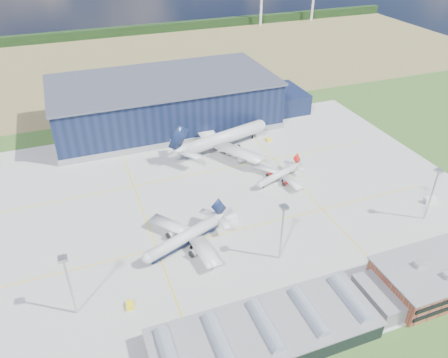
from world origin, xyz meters
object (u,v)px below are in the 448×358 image
(ops_building, at_px, (445,272))
(gse_van_a, at_px, (231,219))
(gse_tug_c, at_px, (268,140))
(gse_van_c, at_px, (430,200))
(car_a, at_px, (293,296))
(car_b, at_px, (237,313))
(light_mast_center, at_px, (282,224))
(airliner_navy, at_px, (183,233))
(hangar, at_px, (169,103))
(airliner_red, at_px, (278,172))
(airliner_widebody, at_px, (224,131))
(gse_tug_b, at_px, (130,305))
(light_mast_east, at_px, (434,187))
(gse_cart_a, at_px, (289,168))
(gse_van_b, at_px, (260,165))
(light_mast_west, at_px, (67,277))

(ops_building, xyz_separation_m, gse_van_a, (-53.54, 55.67, -3.55))
(gse_tug_c, height_order, gse_van_c, gse_van_c)
(gse_van_c, xyz_separation_m, car_a, (-79.43, -26.27, -0.69))
(gse_van_a, bearing_deg, car_b, 154.30)
(light_mast_center, distance_m, airliner_navy, 36.30)
(hangar, bearing_deg, gse_tug_c, -43.99)
(hangar, bearing_deg, airliner_navy, -102.17)
(airliner_red, distance_m, gse_tug_c, 39.84)
(car_a, bearing_deg, gse_van_a, 19.54)
(airliner_widebody, distance_m, gse_tug_c, 26.78)
(gse_tug_b, bearing_deg, gse_van_a, 40.67)
(hangar, xyz_separation_m, light_mast_east, (72.19, -124.80, 3.82))
(airliner_widebody, height_order, gse_cart_a, airliner_widebody)
(airliner_navy, bearing_deg, gse_van_b, -161.65)
(gse_van_b, bearing_deg, hangar, 54.44)
(car_a, bearing_deg, gse_tug_c, -7.57)
(light_mast_east, height_order, airliner_navy, light_mast_east)
(light_mast_center, relative_size, light_mast_east, 1.00)
(airliner_red, bearing_deg, airliner_navy, 7.01)
(light_mast_center, bearing_deg, gse_van_b, 71.65)
(gse_cart_a, xyz_separation_m, gse_tug_c, (3.52, 30.34, 0.04))
(light_mast_center, bearing_deg, airliner_navy, 149.23)
(ops_building, bearing_deg, car_b, 170.11)
(gse_van_a, xyz_separation_m, gse_van_c, (83.77, -17.40, -0.02))
(gse_van_a, relative_size, gse_van_c, 1.12)
(ops_building, relative_size, gse_van_b, 10.35)
(airliner_navy, distance_m, gse_tug_b, 32.62)
(car_b, bearing_deg, airliner_red, -40.82)
(light_mast_center, bearing_deg, ops_building, -33.69)
(hangar, height_order, airliner_widebody, hangar)
(ops_building, height_order, gse_van_c, ops_building)
(hangar, xyz_separation_m, airliner_navy, (-23.04, -106.80, -5.13))
(airliner_red, bearing_deg, light_mast_west, 5.42)
(airliner_red, relative_size, gse_van_b, 6.54)
(light_mast_center, distance_m, airliner_red, 52.36)
(ops_building, xyz_separation_m, car_b, (-68.84, 12.00, -4.25))
(ops_building, height_order, light_mast_west, light_mast_west)
(airliner_navy, height_order, gse_van_a, airliner_navy)
(ops_building, height_order, airliner_red, ops_building)
(gse_van_c, bearing_deg, airliner_navy, 93.38)
(light_mast_west, relative_size, gse_van_c, 4.50)
(light_mast_east, height_order, gse_cart_a, light_mast_east)
(airliner_navy, distance_m, car_a, 44.83)
(gse_cart_a, relative_size, gse_van_c, 0.61)
(airliner_navy, bearing_deg, gse_tug_c, -157.10)
(airliner_widebody, xyz_separation_m, gse_tug_b, (-64.56, -87.22, -9.12))
(light_mast_east, height_order, gse_van_c, light_mast_east)
(gse_van_b, distance_m, car_b, 90.12)
(car_a, bearing_deg, light_mast_west, 88.56)
(gse_van_a, relative_size, car_b, 1.73)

